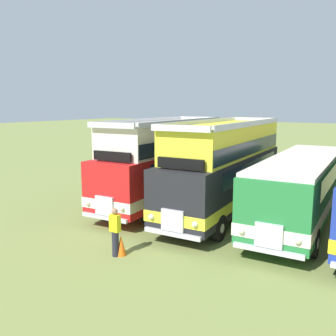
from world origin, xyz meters
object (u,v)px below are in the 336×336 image
(bus_second_in_row, at_px, (226,165))
(cone_mid_row, at_px, (121,245))
(bus_first_in_row, at_px, (165,160))
(bus_third_in_row, at_px, (301,184))
(marshal_person, at_px, (115,232))

(bus_second_in_row, relative_size, cone_mid_row, 14.53)
(bus_first_in_row, height_order, bus_third_in_row, bus_first_in_row)
(bus_third_in_row, height_order, cone_mid_row, bus_third_in_row)
(bus_second_in_row, relative_size, marshal_person, 6.13)
(cone_mid_row, bearing_deg, marshal_person, -128.66)
(bus_first_in_row, bearing_deg, marshal_person, -71.13)
(bus_first_in_row, distance_m, marshal_person, 7.37)
(cone_mid_row, bearing_deg, bus_second_in_row, 81.64)
(bus_first_in_row, relative_size, bus_third_in_row, 0.93)
(cone_mid_row, height_order, marshal_person, marshal_person)
(bus_second_in_row, xyz_separation_m, marshal_person, (-1.12, -6.90, -1.47))
(bus_second_in_row, xyz_separation_m, bus_third_in_row, (3.45, 0.38, -0.60))
(cone_mid_row, xyz_separation_m, marshal_person, (-0.12, -0.16, 0.52))
(bus_first_in_row, distance_m, bus_third_in_row, 6.95)
(bus_second_in_row, distance_m, cone_mid_row, 7.11)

